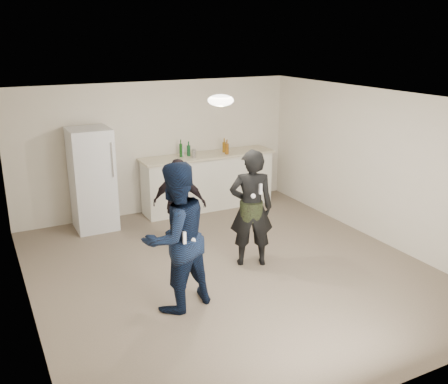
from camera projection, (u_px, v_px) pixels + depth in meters
name	position (u px, v px, depth m)	size (l,w,h in m)	color
floor	(230.00, 270.00, 7.36)	(6.00, 6.00, 0.00)	#6B5B4C
ceiling	(231.00, 99.00, 6.60)	(6.00, 6.00, 0.00)	silver
wall_back	(157.00, 148.00, 9.53)	(6.00, 6.00, 0.00)	beige
wall_front	(388.00, 278.00, 4.44)	(6.00, 6.00, 0.00)	beige
wall_left	(21.00, 221.00, 5.79)	(6.00, 6.00, 0.00)	beige
wall_right	(379.00, 166.00, 8.18)	(6.00, 6.00, 0.00)	beige
counter	(208.00, 182.00, 9.86)	(2.60, 0.56, 1.05)	silver
counter_top	(208.00, 155.00, 9.70)	(2.68, 0.64, 0.04)	beige
fridge	(92.00, 179.00, 8.70)	(0.70, 0.70, 1.80)	silver
fridge_handle	(112.00, 160.00, 8.39)	(0.02, 0.02, 0.60)	silver
ceiling_dome	(221.00, 100.00, 6.87)	(0.36, 0.36, 0.16)	white
shaker	(194.00, 154.00, 9.38)	(0.08, 0.08, 0.17)	#ABABB0
man	(176.00, 237.00, 6.09)	(0.92, 0.72, 1.90)	#102245
woman	(251.00, 208.00, 7.31)	(0.65, 0.42, 1.77)	black
camo_shorts	(251.00, 210.00, 7.32)	(0.34, 0.34, 0.28)	#273618
spectator	(180.00, 204.00, 7.96)	(0.86, 0.36, 1.47)	black
remote_man	(184.00, 238.00, 5.83)	(0.04, 0.04, 0.15)	white
nunchuk_man	(193.00, 240.00, 5.92)	(0.07, 0.07, 0.07)	white
remote_woman	(261.00, 189.00, 6.99)	(0.04, 0.04, 0.15)	silver
nunchuk_woman	(253.00, 196.00, 7.00)	(0.07, 0.07, 0.07)	white
bottle_cluster	(203.00, 150.00, 9.62)	(0.99, 0.29, 0.26)	#976316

